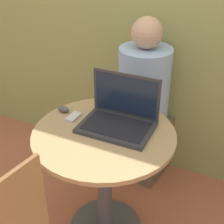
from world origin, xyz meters
name	(u,v)px	position (x,y,z in m)	size (l,w,h in m)	color
round_table	(104,164)	(0.00, 0.00, 0.52)	(0.75, 0.75, 0.74)	#4C4C51
laptop	(119,116)	(0.04, 0.10, 0.79)	(0.38, 0.27, 0.26)	#2D2D33
cell_phone	(74,117)	(-0.21, 0.05, 0.75)	(0.05, 0.10, 0.02)	silver
computer_mouse	(63,109)	(-0.30, 0.08, 0.76)	(0.07, 0.04, 0.04)	#4C4C51
person_seated	(147,114)	(0.01, 0.65, 0.50)	(0.40, 0.55, 1.20)	brown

